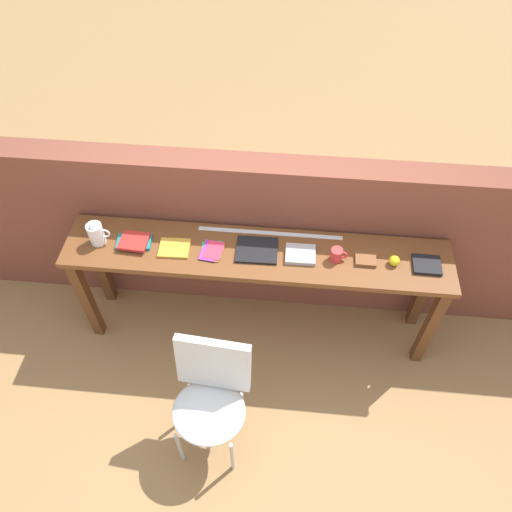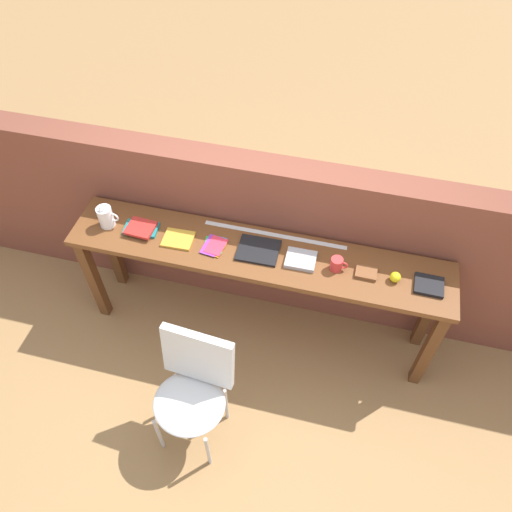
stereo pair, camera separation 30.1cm
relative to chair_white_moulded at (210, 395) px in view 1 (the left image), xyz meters
The scene contains 15 objects.
ground_plane 0.77m from the chair_white_moulded, 69.76° to the left, with size 40.00×40.00×0.00m, color #9E7547.
brick_wall_back 1.20m from the chair_white_moulded, 80.51° to the left, with size 6.00×0.20×1.33m, color brown.
sideboard 0.88m from the chair_white_moulded, 76.74° to the left, with size 2.50×0.44×0.88m.
chair_white_moulded is the anchor object (origin of this frame).
pitcher_white 1.25m from the chair_white_moulded, 135.42° to the left, with size 0.14×0.10×0.18m.
book_stack_leftmost 1.09m from the chair_white_moulded, 125.96° to the left, with size 0.23×0.17×0.04m.
magazine_cycling 0.94m from the chair_white_moulded, 112.44° to the left, with size 0.19×0.16×0.02m, color gold.
pamphlet_pile_colourful 0.89m from the chair_white_moulded, 96.29° to the left, with size 0.16×0.19×0.01m.
book_open_centre 0.94m from the chair_white_moulded, 77.11° to the left, with size 0.26×0.22×0.02m, color black.
book_grey_hardcover 1.02m from the chair_white_moulded, 60.13° to the left, with size 0.19×0.16×0.03m, color #9E9EA3.
mug 1.15m from the chair_white_moulded, 49.47° to the left, with size 0.11×0.08×0.09m.
leather_journal_brown 1.26m from the chair_white_moulded, 42.86° to the left, with size 0.13×0.10×0.02m, color brown.
sports_ball_small 1.39m from the chair_white_moulded, 37.56° to the left, with size 0.07×0.07×0.07m, color yellow.
book_repair_rightmost 1.55m from the chair_white_moulded, 32.94° to the left, with size 0.17×0.15×0.02m, color black.
ruler_metal_back_edge 1.10m from the chair_white_moulded, 75.02° to the left, with size 0.95×0.03×0.00m, color silver.
Camera 1 is at (0.19, -1.75, 3.31)m, focal length 35.00 mm.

